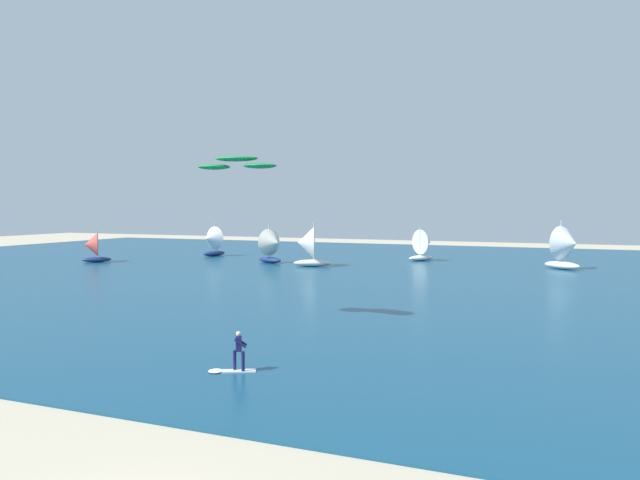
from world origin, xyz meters
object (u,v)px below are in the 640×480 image
at_px(sailboat_mid_right, 273,245).
at_px(sailboat_heeled_over, 92,247).
at_px(kitesurfer, 234,357).
at_px(sailboat_mid_left, 567,247).
at_px(sailboat_outermost, 424,244).
at_px(kite, 237,163).
at_px(sailboat_anchored_offshore, 307,246).
at_px(sailboat_far_right, 211,241).

distance_m(sailboat_mid_right, sailboat_heeled_over, 21.63).
relative_size(kitesurfer, sailboat_heeled_over, 0.50).
relative_size(sailboat_mid_left, sailboat_outermost, 1.21).
bearing_deg(kite, sailboat_mid_left, 66.74).
relative_size(sailboat_outermost, sailboat_anchored_offshore, 0.87).
bearing_deg(sailboat_anchored_offshore, kitesurfer, -69.79).
relative_size(sailboat_mid_right, sailboat_heeled_over, 1.15).
height_order(kite, sailboat_anchored_offshore, kite).
bearing_deg(sailboat_outermost, sailboat_mid_right, -146.41).
relative_size(kite, sailboat_heeled_over, 1.26).
bearing_deg(sailboat_far_right, kitesurfer, -56.36).
bearing_deg(sailboat_mid_left, sailboat_far_right, 179.89).
bearing_deg(kitesurfer, sailboat_anchored_offshore, 110.21).
distance_m(sailboat_mid_left, sailboat_anchored_offshore, 27.82).
bearing_deg(sailboat_far_right, kite, -55.44).
xyz_separation_m(kitesurfer, sailboat_mid_left, (11.52, 49.00, 1.79)).
height_order(kitesurfer, sailboat_anchored_offshore, sailboat_anchored_offshore).
relative_size(kitesurfer, kite, 0.40).
height_order(sailboat_mid_right, sailboat_outermost, sailboat_mid_right).
bearing_deg(sailboat_mid_left, sailboat_anchored_offshore, -164.09).
distance_m(kitesurfer, sailboat_outermost, 54.04).
bearing_deg(sailboat_anchored_offshore, sailboat_heeled_over, -168.16).
height_order(kite, sailboat_outermost, kite).
bearing_deg(kitesurfer, sailboat_heeled_over, 138.61).
distance_m(sailboat_mid_left, sailboat_heeled_over, 53.97).
xyz_separation_m(sailboat_heeled_over, sailboat_anchored_offshore, (25.63, 5.37, 0.45)).
bearing_deg(sailboat_heeled_over, sailboat_far_right, 57.91).
height_order(sailboat_mid_right, sailboat_heeled_over, sailboat_mid_right).
height_order(kitesurfer, sailboat_heeled_over, sailboat_heeled_over).
height_order(sailboat_mid_left, sailboat_outermost, sailboat_mid_left).
bearing_deg(kite, sailboat_anchored_offshore, 107.11).
bearing_deg(kitesurfer, sailboat_mid_left, 76.77).
distance_m(kitesurfer, sailboat_far_right, 58.97).
bearing_deg(sailboat_mid_right, kite, -65.96).
bearing_deg(sailboat_heeled_over, sailboat_mid_right, 20.12).
distance_m(kitesurfer, kite, 13.98).
relative_size(sailboat_heeled_over, sailboat_anchored_offshore, 0.80).
xyz_separation_m(kite, sailboat_outermost, (0.47, 44.24, -7.25)).
xyz_separation_m(sailboat_mid_left, sailboat_anchored_offshore, (-26.75, -7.62, -0.12)).
distance_m(sailboat_mid_right, sailboat_outermost, 18.72).
relative_size(sailboat_mid_right, sailboat_far_right, 1.02).
relative_size(sailboat_far_right, sailboat_outermost, 1.03).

